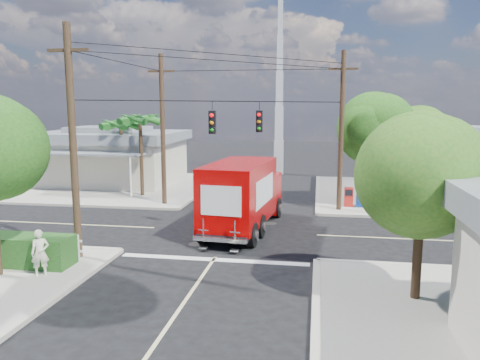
# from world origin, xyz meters

# --- Properties ---
(ground) EXTENTS (120.00, 120.00, 0.00)m
(ground) POSITION_xyz_m (0.00, 0.00, 0.00)
(ground) COLOR black
(ground) RESTS_ON ground
(sidewalk_ne) EXTENTS (14.12, 14.12, 0.14)m
(sidewalk_ne) POSITION_xyz_m (10.88, 10.88, 0.07)
(sidewalk_ne) COLOR #9F9A90
(sidewalk_ne) RESTS_ON ground
(sidewalk_nw) EXTENTS (14.12, 14.12, 0.14)m
(sidewalk_nw) POSITION_xyz_m (-10.88, 10.88, 0.07)
(sidewalk_nw) COLOR #9F9A90
(sidewalk_nw) RESTS_ON ground
(road_markings) EXTENTS (32.00, 32.00, 0.01)m
(road_markings) POSITION_xyz_m (0.00, -1.47, 0.01)
(road_markings) COLOR beige
(road_markings) RESTS_ON ground
(building_ne) EXTENTS (11.80, 10.20, 4.50)m
(building_ne) POSITION_xyz_m (12.50, 11.97, 2.32)
(building_ne) COLOR silver
(building_ne) RESTS_ON sidewalk_ne
(building_nw) EXTENTS (10.80, 10.20, 4.30)m
(building_nw) POSITION_xyz_m (-12.00, 12.46, 2.22)
(building_nw) COLOR beige
(building_nw) RESTS_ON sidewalk_nw
(radio_tower) EXTENTS (0.80, 0.80, 17.00)m
(radio_tower) POSITION_xyz_m (0.50, 20.00, 5.64)
(radio_tower) COLOR silver
(radio_tower) RESTS_ON ground
(tree_ne_front) EXTENTS (4.21, 4.14, 6.66)m
(tree_ne_front) POSITION_xyz_m (7.21, 6.76, 4.77)
(tree_ne_front) COLOR #422D1C
(tree_ne_front) RESTS_ON sidewalk_ne
(tree_ne_back) EXTENTS (3.77, 3.66, 5.82)m
(tree_ne_back) POSITION_xyz_m (9.81, 8.96, 4.19)
(tree_ne_back) COLOR #422D1C
(tree_ne_back) RESTS_ON sidewalk_ne
(tree_se) EXTENTS (3.67, 3.54, 5.62)m
(tree_se) POSITION_xyz_m (7.01, -7.24, 4.04)
(tree_se) COLOR #422D1C
(tree_se) RESTS_ON sidewalk_se
(palm_nw_front) EXTENTS (3.01, 3.08, 5.59)m
(palm_nw_front) POSITION_xyz_m (-7.50, 7.50, 5.04)
(palm_nw_front) COLOR #422D1C
(palm_nw_front) RESTS_ON sidewalk_nw
(palm_nw_back) EXTENTS (3.01, 3.08, 5.19)m
(palm_nw_back) POSITION_xyz_m (-9.50, 9.00, 4.67)
(palm_nw_back) COLOR #422D1C
(palm_nw_back) RESTS_ON sidewalk_nw
(utility_poles) EXTENTS (12.00, 10.68, 9.00)m
(utility_poles) POSITION_xyz_m (-1.58, 1.60, 4.67)
(utility_poles) COLOR #473321
(utility_poles) RESTS_ON ground
(picket_fence) EXTENTS (5.94, 0.06, 1.00)m
(picket_fence) POSITION_xyz_m (-7.80, -5.60, 0.68)
(picket_fence) COLOR silver
(picket_fence) RESTS_ON sidewalk_sw
(vending_boxes) EXTENTS (1.90, 0.50, 1.10)m
(vending_boxes) POSITION_xyz_m (6.50, 6.20, 0.69)
(vending_boxes) COLOR red
(vending_boxes) RESTS_ON sidewalk_ne
(delivery_truck) EXTENTS (3.21, 8.03, 3.39)m
(delivery_truck) POSITION_xyz_m (0.43, 0.37, 1.72)
(delivery_truck) COLOR black
(delivery_truck) RESTS_ON ground
(parked_car) EXTENTS (6.15, 3.64, 1.60)m
(parked_car) POSITION_xyz_m (11.83, 3.33, 0.80)
(parked_car) COLOR silver
(parked_car) RESTS_ON ground
(pedestrian) EXTENTS (0.71, 0.64, 1.63)m
(pedestrian) POSITION_xyz_m (-5.45, -7.34, 0.95)
(pedestrian) COLOR beige
(pedestrian) RESTS_ON sidewalk_sw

